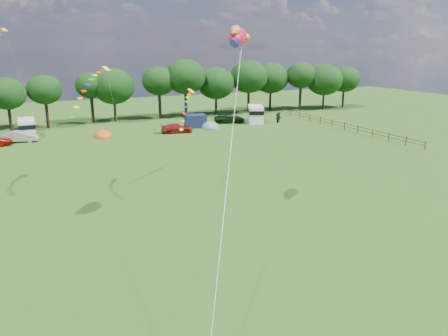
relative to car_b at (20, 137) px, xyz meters
name	(u,v)px	position (x,y,z in m)	size (l,w,h in m)	color
ground_plane	(282,268)	(13.29, -44.20, -0.76)	(180.00, 180.00, 0.00)	black
tree_line	(135,83)	(18.59, 10.79, 5.59)	(102.98, 10.98, 10.27)	black
fence	(338,124)	(45.29, -9.70, -0.06)	(0.12, 33.12, 1.20)	#472D19
car_b	(20,137)	(0.00, 0.00, 0.00)	(1.60, 4.28, 1.51)	#989B9F
car_c	(177,128)	(21.18, -2.58, -0.09)	(1.88, 4.47, 1.34)	maroon
car_d	(229,119)	(32.06, 2.03, -0.05)	(2.35, 5.20, 1.42)	black
campervan_b	(27,127)	(1.06, 3.43, 0.59)	(2.21, 5.11, 2.50)	silver
campervan_d	(256,114)	(36.37, 0.83, 0.70)	(4.45, 6.01, 2.71)	white
tent_orange	(103,137)	(10.69, -1.34, -0.74)	(2.70, 2.96, 2.11)	#C5500F
tent_greyblue	(211,128)	(27.12, -1.48, -0.74)	(2.91, 3.18, 2.16)	slate
awning_navy	(195,121)	(25.38, 0.57, 0.24)	(3.20, 2.60, 2.00)	#151E39
fish_kite	(237,37)	(14.31, -36.13, 12.24)	(2.79, 3.08, 1.76)	red
streamer_kite_b	(93,83)	(6.41, -24.45, 8.62)	(4.36, 4.77, 3.83)	yellow
streamer_kite_c	(187,102)	(13.39, -28.66, 7.08)	(3.14, 4.95, 2.79)	yellow
walker_a	(277,118)	(39.11, -1.53, 0.02)	(0.75, 0.47, 1.55)	black
walker_b	(279,117)	(39.90, -0.88, 0.08)	(1.08, 0.50, 1.66)	black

